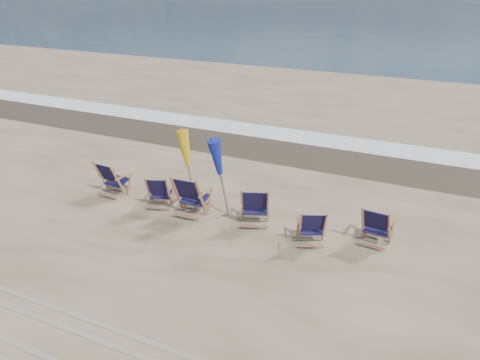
{
  "coord_description": "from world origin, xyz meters",
  "views": [
    {
      "loc": [
        4.1,
        -6.7,
        5.28
      ],
      "look_at": [
        0.0,
        2.2,
        0.9
      ],
      "focal_mm": 35.0,
      "sensor_mm": 36.0,
      "label": 1
    }
  ],
  "objects_px": {
    "beach_chair_0": "(118,181)",
    "beach_chair_4": "(324,229)",
    "beach_chair_1": "(169,193)",
    "umbrella_yellow": "(189,153)",
    "beach_chair_2": "(201,199)",
    "beach_chair_5": "(389,230)",
    "umbrella_blue": "(222,159)",
    "beach_chair_3": "(268,208)"
  },
  "relations": [
    {
      "from": "beach_chair_2",
      "to": "beach_chair_5",
      "type": "distance_m",
      "value": 4.12
    },
    {
      "from": "beach_chair_0",
      "to": "umbrella_blue",
      "type": "height_order",
      "value": "umbrella_blue"
    },
    {
      "from": "beach_chair_0",
      "to": "beach_chair_5",
      "type": "xyz_separation_m",
      "value": [
        6.5,
        0.39,
        -0.02
      ]
    },
    {
      "from": "beach_chair_2",
      "to": "umbrella_yellow",
      "type": "relative_size",
      "value": 0.56
    },
    {
      "from": "beach_chair_0",
      "to": "umbrella_yellow",
      "type": "relative_size",
      "value": 0.51
    },
    {
      "from": "beach_chair_1",
      "to": "umbrella_blue",
      "type": "xyz_separation_m",
      "value": [
        1.34,
        0.2,
        1.02
      ]
    },
    {
      "from": "beach_chair_1",
      "to": "umbrella_yellow",
      "type": "distance_m",
      "value": 1.14
    },
    {
      "from": "beach_chair_0",
      "to": "beach_chair_3",
      "type": "height_order",
      "value": "beach_chair_3"
    },
    {
      "from": "beach_chair_5",
      "to": "umbrella_blue",
      "type": "xyz_separation_m",
      "value": [
        -3.72,
        -0.13,
        0.99
      ]
    },
    {
      "from": "beach_chair_0",
      "to": "beach_chair_4",
      "type": "relative_size",
      "value": 1.12
    },
    {
      "from": "beach_chair_0",
      "to": "beach_chair_1",
      "type": "xyz_separation_m",
      "value": [
        1.45,
        0.06,
        -0.06
      ]
    },
    {
      "from": "beach_chair_2",
      "to": "umbrella_yellow",
      "type": "height_order",
      "value": "umbrella_yellow"
    },
    {
      "from": "beach_chair_4",
      "to": "umbrella_blue",
      "type": "distance_m",
      "value": 2.71
    },
    {
      "from": "beach_chair_0",
      "to": "beach_chair_2",
      "type": "xyz_separation_m",
      "value": [
        2.41,
        -0.08,
        0.05
      ]
    },
    {
      "from": "beach_chair_1",
      "to": "umbrella_blue",
      "type": "height_order",
      "value": "umbrella_blue"
    },
    {
      "from": "beach_chair_5",
      "to": "beach_chair_2",
      "type": "bearing_deg",
      "value": 11.84
    },
    {
      "from": "beach_chair_4",
      "to": "beach_chair_0",
      "type": "bearing_deg",
      "value": -23.66
    },
    {
      "from": "beach_chair_5",
      "to": "beach_chair_1",
      "type": "bearing_deg",
      "value": 8.94
    },
    {
      "from": "beach_chair_5",
      "to": "umbrella_yellow",
      "type": "xyz_separation_m",
      "value": [
        -4.59,
        -0.07,
        0.98
      ]
    },
    {
      "from": "beach_chair_0",
      "to": "beach_chair_2",
      "type": "distance_m",
      "value": 2.41
    },
    {
      "from": "beach_chair_3",
      "to": "umbrella_yellow",
      "type": "distance_m",
      "value": 2.23
    },
    {
      "from": "beach_chair_0",
      "to": "beach_chair_5",
      "type": "distance_m",
      "value": 6.51
    },
    {
      "from": "beach_chair_0",
      "to": "beach_chair_4",
      "type": "xyz_separation_m",
      "value": [
        5.28,
        -0.03,
        -0.05
      ]
    },
    {
      "from": "umbrella_yellow",
      "to": "umbrella_blue",
      "type": "height_order",
      "value": "umbrella_blue"
    },
    {
      "from": "beach_chair_3",
      "to": "beach_chair_4",
      "type": "xyz_separation_m",
      "value": [
        1.36,
        -0.26,
        -0.06
      ]
    },
    {
      "from": "beach_chair_2",
      "to": "beach_chair_3",
      "type": "relative_size",
      "value": 1.08
    },
    {
      "from": "umbrella_blue",
      "to": "umbrella_yellow",
      "type": "bearing_deg",
      "value": 176.08
    },
    {
      "from": "beach_chair_0",
      "to": "umbrella_yellow",
      "type": "bearing_deg",
      "value": -166.39
    },
    {
      "from": "beach_chair_4",
      "to": "beach_chair_5",
      "type": "relative_size",
      "value": 0.94
    },
    {
      "from": "umbrella_yellow",
      "to": "beach_chair_5",
      "type": "bearing_deg",
      "value": 0.86
    },
    {
      "from": "beach_chair_5",
      "to": "umbrella_yellow",
      "type": "distance_m",
      "value": 4.69
    },
    {
      "from": "beach_chair_0",
      "to": "beach_chair_3",
      "type": "xyz_separation_m",
      "value": [
        3.93,
        0.23,
        0.01
      ]
    },
    {
      "from": "beach_chair_1",
      "to": "beach_chair_2",
      "type": "xyz_separation_m",
      "value": [
        0.96,
        -0.15,
        0.11
      ]
    },
    {
      "from": "beach_chair_1",
      "to": "beach_chair_2",
      "type": "relative_size",
      "value": 0.81
    },
    {
      "from": "beach_chair_1",
      "to": "umbrella_yellow",
      "type": "bearing_deg",
      "value": -168.68
    },
    {
      "from": "beach_chair_3",
      "to": "beach_chair_5",
      "type": "height_order",
      "value": "beach_chair_3"
    },
    {
      "from": "beach_chair_4",
      "to": "umbrella_yellow",
      "type": "bearing_deg",
      "value": -29.34
    },
    {
      "from": "beach_chair_0",
      "to": "beach_chair_3",
      "type": "relative_size",
      "value": 0.98
    },
    {
      "from": "beach_chair_4",
      "to": "umbrella_blue",
      "type": "relative_size",
      "value": 0.45
    },
    {
      "from": "beach_chair_0",
      "to": "beach_chair_1",
      "type": "relative_size",
      "value": 1.13
    },
    {
      "from": "umbrella_blue",
      "to": "beach_chair_5",
      "type": "bearing_deg",
      "value": 1.98
    },
    {
      "from": "beach_chair_3",
      "to": "umbrella_yellow",
      "type": "relative_size",
      "value": 0.52
    }
  ]
}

